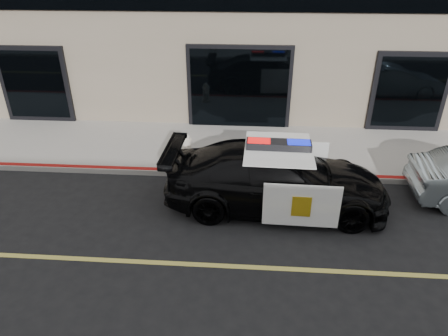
{
  "coord_description": "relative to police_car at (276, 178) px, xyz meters",
  "views": [
    {
      "loc": [
        -0.59,
        -5.96,
        5.41
      ],
      "look_at": [
        -1.17,
        2.2,
        1.0
      ],
      "focal_mm": 32.0,
      "sensor_mm": 36.0,
      "label": 1
    }
  ],
  "objects": [
    {
      "name": "police_car",
      "position": [
        0.0,
        0.0,
        0.0
      ],
      "size": [
        2.54,
        5.33,
        1.71
      ],
      "color": "black",
      "rests_on": "ground"
    },
    {
      "name": "sidewalk_n",
      "position": [
        -0.07,
        3.02,
        -0.69
      ],
      "size": [
        60.0,
        3.5,
        0.15
      ],
      "primitive_type": "cube",
      "color": "gray",
      "rests_on": "ground"
    },
    {
      "name": "ground",
      "position": [
        -0.07,
        -2.23,
        -0.77
      ],
      "size": [
        120.0,
        120.0,
        0.0
      ],
      "primitive_type": "plane",
      "color": "black",
      "rests_on": "ground"
    },
    {
      "name": "fire_hydrant",
      "position": [
        -2.46,
        2.09,
        -0.26
      ],
      "size": [
        0.35,
        0.48,
        0.76
      ],
      "color": "beige",
      "rests_on": "sidewalk_n"
    }
  ]
}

